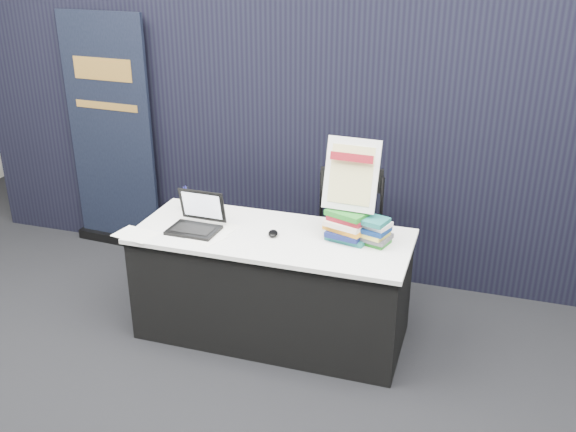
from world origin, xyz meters
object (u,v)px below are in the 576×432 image
Objects in this scene: display_table at (272,285)px; pullup_banner at (112,148)px; stacking_chair at (344,237)px; book_stack_tall at (348,225)px; book_stack_short at (372,230)px; info_sign at (351,175)px; laptop at (196,221)px.

display_table is 0.90× the size of pullup_banner.
stacking_chair is at bearing -8.57° from pullup_banner.
book_stack_tall is 0.49m from stacking_chair.
stacking_chair reaches higher than display_table.
info_sign is at bearing 163.87° from book_stack_short.
book_stack_tall is 0.32m from info_sign.
pullup_banner reaches higher than stacking_chair.
display_table is 0.94m from info_sign.
info_sign reaches higher than laptop.
info_sign is at bearing -16.53° from pullup_banner.
laptop is 1.15m from book_stack_short.
display_table is 2.06m from pullup_banner.
pullup_banner is at bearing 158.87° from book_stack_tall.
book_stack_tall is 0.16m from book_stack_short.
laptop is 1.62m from pullup_banner.
book_stack_tall is at bearing 11.03° from laptop.
info_sign is at bearing 12.93° from display_table.
laptop is at bearing -171.45° from display_table.
info_sign reaches higher than book_stack_short.
book_stack_short is at bearing 5.96° from display_table.
book_stack_short is 0.23× the size of stacking_chair.
laptop is 1.00m from book_stack_tall.
stacking_chair is (-0.26, 0.41, -0.27)m from book_stack_short.
pullup_banner reaches higher than book_stack_tall.
laptop is at bearing -172.90° from book_stack_short.
laptop is 1.37× the size of book_stack_short.
pullup_banner is at bearing 151.65° from display_table.
display_table is 6.33× the size of book_stack_tall.
book_stack_tall reaches higher than display_table.
laptop is 0.16× the size of pullup_banner.
book_stack_short is (0.15, -0.01, -0.01)m from book_stack_tall.
info_sign is 0.45× the size of stacking_chair.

